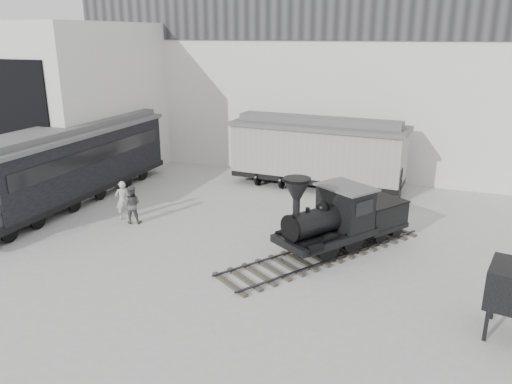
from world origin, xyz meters
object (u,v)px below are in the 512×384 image
at_px(locomotive, 339,222).
at_px(boxcar, 317,151).
at_px(passenger_coach, 74,162).
at_px(visitor_a, 123,200).
at_px(visitor_b, 132,205).

relative_size(locomotive, boxcar, 0.90).
bearing_deg(passenger_coach, visitor_a, -20.63).
distance_m(boxcar, passenger_coach, 13.06).
bearing_deg(locomotive, visitor_a, -145.93).
xyz_separation_m(locomotive, passenger_coach, (-14.13, 1.47, 0.83)).
distance_m(visitor_a, visitor_b, 0.74).
height_order(visitor_a, visitor_b, visitor_a).
distance_m(locomotive, boxcar, 8.75).
xyz_separation_m(boxcar, passenger_coach, (-11.20, -6.72, -0.05)).
relative_size(visitor_a, visitor_b, 1.05).
bearing_deg(passenger_coach, boxcar, 31.19).
bearing_deg(locomotive, visitor_b, -144.14).
xyz_separation_m(locomotive, visitor_a, (-10.19, -0.03, -0.30)).
relative_size(boxcar, passenger_coach, 0.72).
height_order(boxcar, visitor_a, boxcar).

